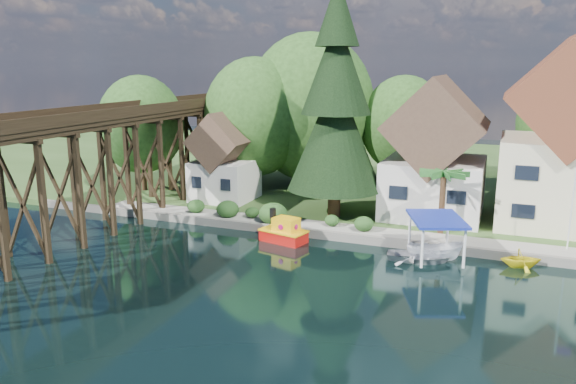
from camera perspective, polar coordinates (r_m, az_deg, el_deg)
name	(u,v)px	position (r m, az deg, el deg)	size (l,w,h in m)	color
ground	(276,276)	(33.84, -1.21, -8.56)	(140.00, 140.00, 0.00)	black
bank	(390,172)	(65.35, 10.35, 2.00)	(140.00, 52.00, 0.50)	#2C471C
seawall	(373,240)	(39.81, 8.62, -4.89)	(60.00, 0.40, 0.62)	slate
promenade	(405,235)	(40.61, 11.80, -4.34)	(50.00, 2.60, 0.06)	gray
trestle_bridge	(108,158)	(44.88, -17.81, 3.27)	(4.12, 44.18, 9.30)	black
house_left	(435,158)	(45.92, 14.74, 3.41)	(7.64, 8.64, 11.02)	silver
house_center	(562,147)	(46.09, 26.10, 4.16)	(8.65, 9.18, 13.89)	beige
shed	(224,163)	(50.06, -6.48, 2.99)	(5.09, 5.40, 7.85)	silver
bg_trees	(376,121)	(51.77, 8.96, 7.11)	(49.90, 13.30, 10.57)	#382314
shrubs	(267,212)	(43.28, -2.12, -2.03)	(15.76, 2.47, 1.70)	#1C3E16
conifer	(336,106)	(43.50, 4.89, 8.73)	(7.38, 7.38, 18.17)	#382314
palm_tree	(444,175)	(40.77, 15.54, 1.63)	(3.93, 3.93, 4.86)	#382314
flagpole	(576,191)	(40.14, 27.22, 0.11)	(1.02, 0.10, 6.50)	white
tugboat	(284,232)	(39.90, -0.39, -4.10)	(3.60, 2.50, 2.37)	#B7110C
boat_white_a	(419,255)	(37.14, 13.12, -6.24)	(2.85, 4.00, 0.83)	silver
boat_canopy	(435,243)	(37.10, 14.74, -5.00)	(4.47, 5.30, 2.90)	white
boat_yellow	(521,257)	(37.93, 22.59, -6.14)	(2.13, 2.46, 1.30)	yellow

